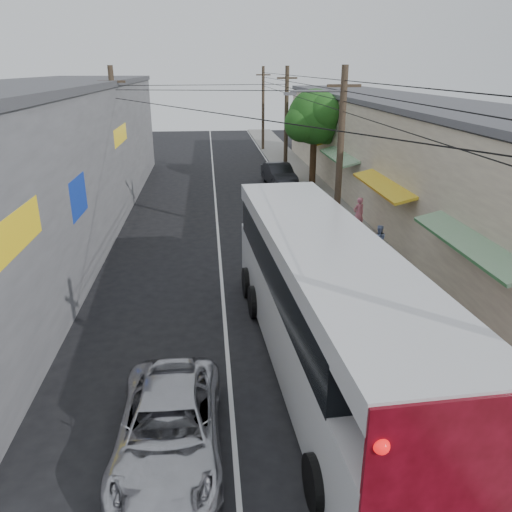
# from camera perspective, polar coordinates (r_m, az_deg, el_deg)

# --- Properties ---
(ground) EXTENTS (120.00, 120.00, 0.00)m
(ground) POSITION_cam_1_polar(r_m,az_deg,el_deg) (11.12, -2.13, -24.56)
(ground) COLOR black
(ground) RESTS_ON ground
(sidewalk) EXTENTS (3.00, 80.00, 0.12)m
(sidewalk) POSITION_cam_1_polar(r_m,az_deg,el_deg) (29.70, 8.14, 5.26)
(sidewalk) COLOR slate
(sidewalk) RESTS_ON ground
(building_right) EXTENTS (7.09, 40.00, 6.25)m
(building_right) POSITION_cam_1_polar(r_m,az_deg,el_deg) (32.25, 15.54, 11.58)
(building_right) COLOR beige
(building_right) RESTS_ON ground
(building_left) EXTENTS (7.20, 36.00, 7.25)m
(building_left) POSITION_cam_1_polar(r_m,az_deg,el_deg) (27.38, -23.05, 10.23)
(building_left) COLOR gray
(building_left) RESTS_ON ground
(utility_poles) EXTENTS (11.80, 45.28, 8.00)m
(utility_poles) POSITION_cam_1_polar(r_m,az_deg,el_deg) (28.60, 1.64, 13.19)
(utility_poles) COLOR #473828
(utility_poles) RESTS_ON ground
(street_tree) EXTENTS (4.40, 4.00, 6.60)m
(street_tree) POSITION_cam_1_polar(r_m,az_deg,el_deg) (34.74, 6.83, 15.31)
(street_tree) COLOR #3F2B19
(street_tree) RESTS_ON ground
(coach_bus) EXTENTS (3.66, 13.40, 3.82)m
(coach_bus) POSITION_cam_1_polar(r_m,az_deg,el_deg) (13.63, 7.55, -5.18)
(coach_bus) COLOR silver
(coach_bus) RESTS_ON ground
(jeepney) EXTENTS (2.27, 4.87, 1.35)m
(jeepney) POSITION_cam_1_polar(r_m,az_deg,el_deg) (11.44, -9.92, -18.78)
(jeepney) COLOR #B8B8BF
(jeepney) RESTS_ON ground
(parked_suv) EXTENTS (2.63, 5.15, 1.43)m
(parked_suv) POSITION_cam_1_polar(r_m,az_deg,el_deg) (22.55, 7.35, 2.02)
(parked_suv) COLOR #A5A5AD
(parked_suv) RESTS_ON ground
(parked_car_mid) EXTENTS (1.82, 4.31, 1.46)m
(parked_car_mid) POSITION_cam_1_polar(r_m,az_deg,el_deg) (29.79, 4.33, 6.79)
(parked_car_mid) COLOR #26262B
(parked_car_mid) RESTS_ON ground
(parked_car_far) EXTENTS (2.19, 4.84, 1.54)m
(parked_car_far) POSITION_cam_1_polar(r_m,az_deg,el_deg) (35.88, 2.64, 9.30)
(parked_car_far) COLOR black
(parked_car_far) RESTS_ON ground
(pedestrian_near) EXTENTS (0.74, 0.61, 1.73)m
(pedestrian_near) POSITION_cam_1_polar(r_m,az_deg,el_deg) (25.64, 11.64, 4.70)
(pedestrian_near) COLOR pink
(pedestrian_near) RESTS_ON sidewalk
(pedestrian_far) EXTENTS (0.76, 0.63, 1.42)m
(pedestrian_far) POSITION_cam_1_polar(r_m,az_deg,el_deg) (22.34, 13.82, 1.70)
(pedestrian_far) COLOR #94A8D8
(pedestrian_far) RESTS_ON sidewalk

